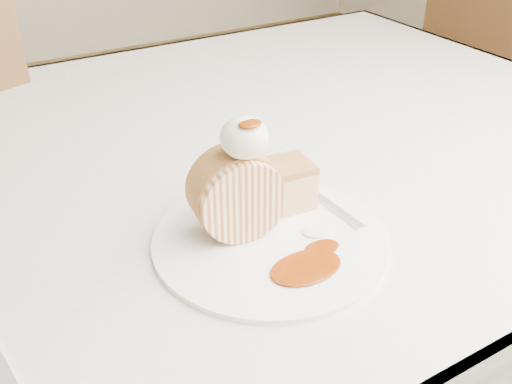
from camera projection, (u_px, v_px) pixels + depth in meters
table at (179, 210)px, 0.80m from camera, size 1.40×0.90×0.75m
chair_end at (461, 85)px, 1.44m from camera, size 0.49×0.49×1.01m
plate at (269, 239)px, 0.59m from camera, size 0.26×0.26×0.01m
roulade_slice at (237, 194)px, 0.57m from camera, size 0.09×0.06×0.09m
cake_chunk at (286, 187)px, 0.63m from camera, size 0.06×0.05×0.04m
whipped_cream at (244, 137)px, 0.53m from camera, size 0.05×0.05×0.04m
caramel_drizzle at (250, 119)px, 0.51m from camera, size 0.02×0.02×0.01m
caramel_pool at (306, 267)px, 0.54m from camera, size 0.08×0.06×0.00m
fork at (331, 206)px, 0.63m from camera, size 0.02×0.14×0.00m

